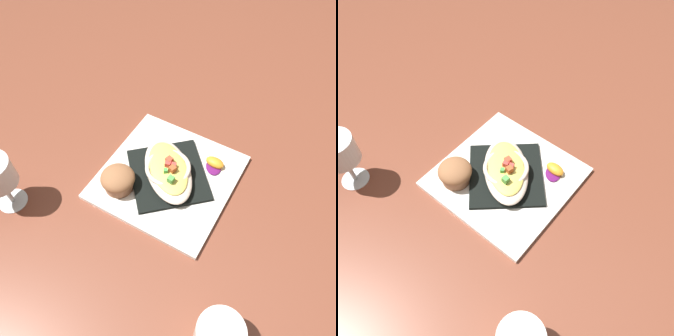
% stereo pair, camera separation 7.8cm
% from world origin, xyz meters
% --- Properties ---
extents(ground_plane, '(2.60, 2.60, 0.00)m').
position_xyz_m(ground_plane, '(0.00, 0.00, 0.00)').
color(ground_plane, brown).
extents(square_plate, '(0.35, 0.35, 0.01)m').
position_xyz_m(square_plate, '(0.00, 0.00, 0.01)').
color(square_plate, white).
rests_on(square_plate, ground_plane).
extents(folded_napkin, '(0.24, 0.23, 0.01)m').
position_xyz_m(folded_napkin, '(0.00, 0.00, 0.01)').
color(folded_napkin, black).
rests_on(folded_napkin, square_plate).
extents(gratin_dish, '(0.21, 0.18, 0.05)m').
position_xyz_m(gratin_dish, '(0.00, 0.00, 0.04)').
color(gratin_dish, beige).
rests_on(gratin_dish, folded_napkin).
extents(muffin, '(0.08, 0.08, 0.05)m').
position_xyz_m(muffin, '(0.06, -0.10, 0.04)').
color(muffin, '#976042').
rests_on(muffin, square_plate).
extents(orange_garnish, '(0.06, 0.05, 0.02)m').
position_xyz_m(orange_garnish, '(-0.06, 0.10, 0.02)').
color(orange_garnish, '#5E155A').
rests_on(orange_garnish, square_plate).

